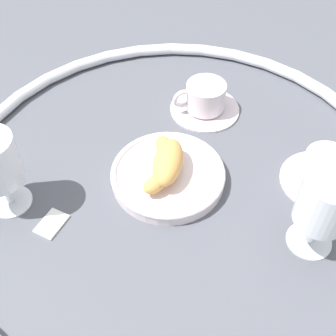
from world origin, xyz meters
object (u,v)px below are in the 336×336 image
juice_glass_right (325,204)px  sugar_packet (51,223)px  coffee_cup_far (205,100)px  croissant_large (166,163)px  coffee_cup_near (325,171)px  pastry_plate (168,175)px

juice_glass_right → sugar_packet: juice_glass_right is taller
juice_glass_right → sugar_packet: size_ratio=2.80×
sugar_packet → coffee_cup_far: bearing=-16.0°
croissant_large → coffee_cup_near: (0.04, -0.26, -0.02)m
pastry_plate → coffee_cup_far: 0.19m
pastry_plate → sugar_packet: bearing=126.8°
pastry_plate → coffee_cup_far: coffee_cup_far is taller
sugar_packet → croissant_large: bearing=-35.9°
sugar_packet → pastry_plate: bearing=-36.4°
pastry_plate → juice_glass_right: bearing=-109.7°
coffee_cup_near → croissant_large: bearing=99.1°
croissant_large → coffee_cup_far: (0.19, -0.04, -0.02)m
coffee_cup_far → juice_glass_right: bearing=-144.9°
coffee_cup_far → pastry_plate: bearing=168.6°
pastry_plate → sugar_packet: pastry_plate is taller
croissant_large → juice_glass_right: (-0.08, -0.23, 0.05)m
pastry_plate → juice_glass_right: 0.26m
coffee_cup_near → sugar_packet: 0.45m
coffee_cup_near → coffee_cup_far: bearing=55.5°
pastry_plate → sugar_packet: size_ratio=3.85×
coffee_cup_near → coffee_cup_far: (0.15, 0.22, 0.00)m
pastry_plate → croissant_large: size_ratio=1.40×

